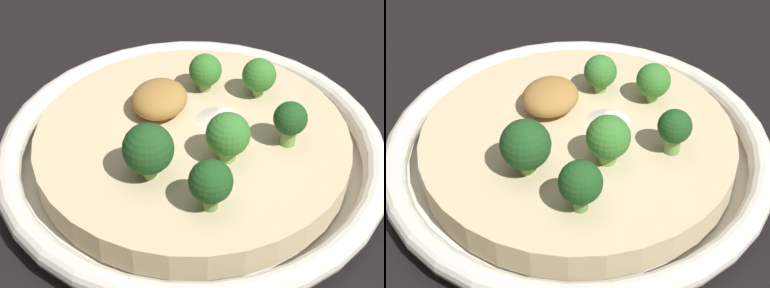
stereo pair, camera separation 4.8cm
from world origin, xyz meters
TOP-DOWN VIEW (x-y plane):
  - ground_plane at (0.00, 0.00)m, footprint 6.00×6.00m
  - risotto_bowl at (0.00, 0.00)m, footprint 0.32×0.32m
  - cheese_sprinkle at (-0.02, 0.02)m, footprint 0.04×0.04m
  - crispy_onion_garnish at (-0.02, -0.03)m, footprint 0.05×0.05m
  - broccoli_front_right at (0.06, -0.01)m, footprint 0.04×0.04m
  - broccoli_front_left at (-0.06, -0.01)m, footprint 0.03×0.03m
  - broccoli_back_left at (-0.07, 0.04)m, footprint 0.03×0.03m
  - broccoli_back at (-0.01, 0.08)m, footprint 0.03×0.03m
  - broccoli_back_right at (0.02, 0.04)m, footprint 0.03×0.03m
  - broccoli_right at (0.08, 0.04)m, footprint 0.03×0.03m

SIDE VIEW (x-z plane):
  - ground_plane at x=0.00m, z-range 0.00..0.00m
  - risotto_bowl at x=0.00m, z-range 0.00..0.03m
  - cheese_sprinkle at x=-0.02m, z-range 0.03..0.04m
  - crispy_onion_garnish at x=-0.02m, z-range 0.03..0.06m
  - broccoli_front_left at x=-0.06m, z-range 0.04..0.07m
  - broccoli_back_left at x=-0.07m, z-range 0.04..0.07m
  - broccoli_back_right at x=0.02m, z-range 0.04..0.08m
  - broccoli_back at x=-0.01m, z-range 0.04..0.08m
  - broccoli_right at x=0.08m, z-range 0.04..0.08m
  - broccoli_front_right at x=0.06m, z-range 0.04..0.08m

